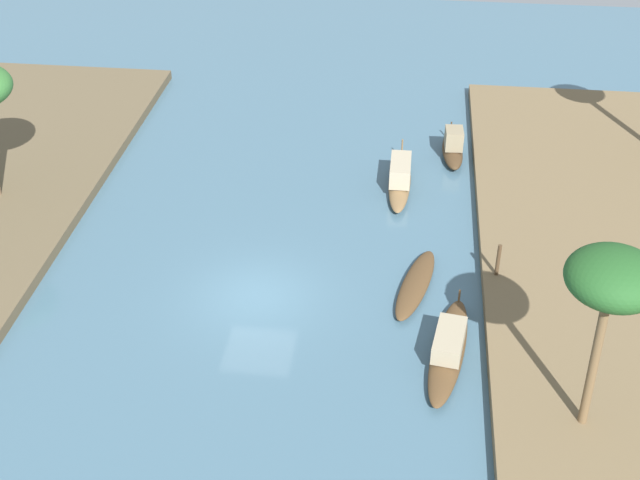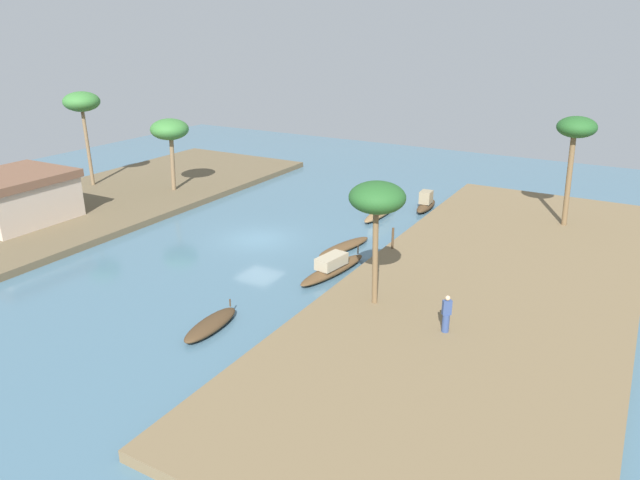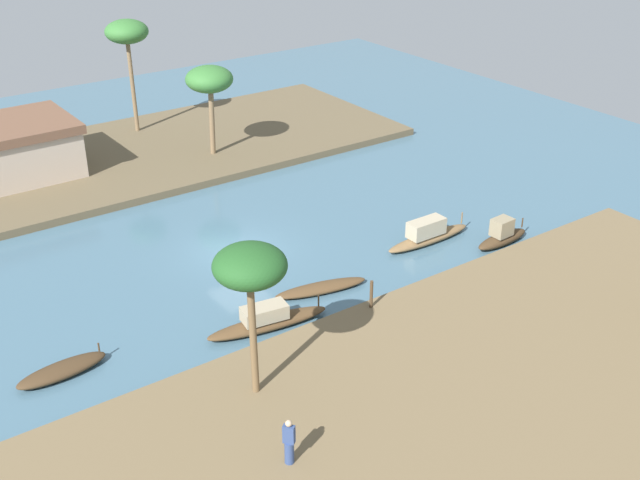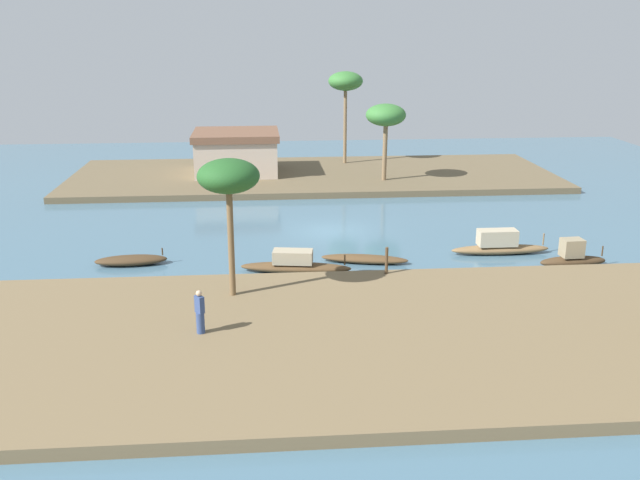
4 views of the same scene
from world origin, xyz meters
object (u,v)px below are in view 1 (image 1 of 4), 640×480
Objects in this scene: sampan_with_red_awning at (453,147)px; palm_tree_left_near at (613,281)px; sampan_downstream_large at (400,177)px; mooring_post at (498,260)px; sampan_upstream_small at (449,348)px; sampan_midstream at (416,284)px.

sampan_with_red_awning is 0.59× the size of palm_tree_left_near.
sampan_downstream_large is 3.68m from sampan_with_red_awning.
sampan_with_red_awning reaches higher than sampan_downstream_large.
sampan_downstream_large is 7.49m from mooring_post.
sampan_upstream_small is 4.49m from mooring_post.
sampan_upstream_small is at bearing 157.42° from mooring_post.
sampan_downstream_large is at bearing 29.28° from mooring_post.
mooring_post is at bearing -14.05° from sampan_upstream_small.
sampan_with_red_awning is at bearing 8.49° from mooring_post.
sampan_upstream_small is 10.79m from sampan_downstream_large.
sampan_midstream is at bearing 26.13° from sampan_upstream_small.
mooring_post is at bearing -150.82° from sampan_downstream_large.
sampan_midstream is at bearing 37.45° from palm_tree_left_near.
sampan_midstream is 0.82× the size of sampan_upstream_small.
sampan_midstream is 7.16m from sampan_downstream_large.
sampan_with_red_awning is 9.55m from mooring_post.
sampan_midstream is 3.54× the size of mooring_post.
palm_tree_left_near reaches higher than sampan_upstream_small.
mooring_post is 0.22× the size of palm_tree_left_near.
mooring_post is (0.59, -2.82, 0.86)m from sampan_midstream.
sampan_midstream is 9.50m from palm_tree_left_near.
mooring_post is 8.39m from palm_tree_left_near.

